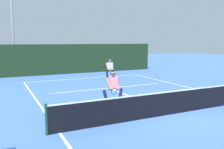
# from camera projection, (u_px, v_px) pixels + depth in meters

# --- Properties ---
(ground_plane) EXTENTS (80.00, 80.00, 0.00)m
(ground_plane) POSITION_uv_depth(u_px,v_px,m) (173.00, 114.00, 10.21)
(ground_plane) COLOR #406ABD
(court_line_baseline_far) EXTENTS (9.77, 0.10, 0.01)m
(court_line_baseline_far) POSITION_uv_depth(u_px,v_px,m) (85.00, 78.00, 20.09)
(court_line_baseline_far) COLOR white
(court_line_baseline_far) RESTS_ON ground_plane
(court_line_sideline_left) EXTENTS (0.10, 22.18, 0.01)m
(court_line_sideline_left) POSITION_uv_depth(u_px,v_px,m) (60.00, 133.00, 8.09)
(court_line_sideline_left) COLOR white
(court_line_sideline_left) RESTS_ON ground_plane
(court_line_service) EXTENTS (7.97, 0.10, 0.01)m
(court_line_service) POSITION_uv_depth(u_px,v_px,m) (109.00, 88.00, 15.89)
(court_line_service) COLOR white
(court_line_service) RESTS_ON ground_plane
(court_line_centre) EXTENTS (0.10, 6.40, 0.01)m
(court_line_centre) POSITION_uv_depth(u_px,v_px,m) (134.00, 98.00, 13.06)
(court_line_centre) COLOR white
(court_line_centre) RESTS_ON ground_plane
(tennis_net) EXTENTS (10.71, 0.09, 1.07)m
(tennis_net) POSITION_uv_depth(u_px,v_px,m) (174.00, 102.00, 10.14)
(tennis_net) COLOR #1E4723
(tennis_net) RESTS_ON ground_plane
(player_near) EXTENTS (1.08, 0.87, 1.68)m
(player_near) POSITION_uv_depth(u_px,v_px,m) (113.00, 87.00, 11.26)
(player_near) COLOR #1E234C
(player_near) RESTS_ON ground_plane
(player_far) EXTENTS (0.80, 0.85, 1.67)m
(player_far) POSITION_uv_depth(u_px,v_px,m) (110.00, 69.00, 18.88)
(player_far) COLOR black
(player_far) RESTS_ON ground_plane
(tennis_ball) EXTENTS (0.07, 0.07, 0.07)m
(tennis_ball) POSITION_uv_depth(u_px,v_px,m) (112.00, 84.00, 17.29)
(tennis_ball) COLOR #D1E033
(tennis_ball) RESTS_ON ground_plane
(back_fence_windscreen) EXTENTS (17.00, 0.12, 2.81)m
(back_fence_windscreen) POSITION_uv_depth(u_px,v_px,m) (73.00, 59.00, 22.87)
(back_fence_windscreen) COLOR #1C331B
(back_fence_windscreen) RESTS_ON ground_plane
(light_pole) EXTENTS (0.55, 0.44, 8.78)m
(light_pole) POSITION_uv_depth(u_px,v_px,m) (12.00, 16.00, 21.02)
(light_pole) COLOR #9EA39E
(light_pole) RESTS_ON ground_plane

